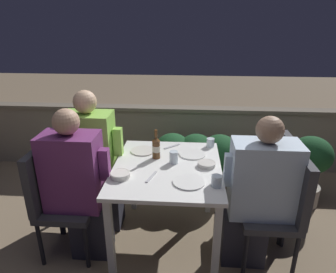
{
  "coord_description": "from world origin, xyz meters",
  "views": [
    {
      "loc": [
        0.16,
        -2.09,
        1.81
      ],
      "look_at": [
        0.0,
        0.07,
        0.94
      ],
      "focal_mm": 32.0,
      "sensor_mm": 36.0,
      "label": 1
    }
  ],
  "objects_px": {
    "chair_left_far": "(74,172)",
    "person_green_blouse": "(95,162)",
    "chair_left_near": "(54,194)",
    "chair_right_near": "(283,202)",
    "person_blue_shirt": "(257,195)",
    "person_purple_stripe": "(79,186)",
    "chair_right_far": "(274,180)",
    "potted_plant": "(309,164)",
    "beer_bottle": "(156,147)"
  },
  "relations": [
    {
      "from": "person_blue_shirt",
      "to": "chair_left_near",
      "type": "bearing_deg",
      "value": -179.71
    },
    {
      "from": "chair_left_near",
      "to": "chair_right_near",
      "type": "height_order",
      "value": "same"
    },
    {
      "from": "person_green_blouse",
      "to": "chair_right_far",
      "type": "relative_size",
      "value": 1.4
    },
    {
      "from": "potted_plant",
      "to": "person_blue_shirt",
      "type": "bearing_deg",
      "value": -130.07
    },
    {
      "from": "person_green_blouse",
      "to": "potted_plant",
      "type": "bearing_deg",
      "value": 13.28
    },
    {
      "from": "chair_left_far",
      "to": "chair_right_far",
      "type": "height_order",
      "value": "same"
    },
    {
      "from": "person_blue_shirt",
      "to": "person_purple_stripe",
      "type": "bearing_deg",
      "value": -179.66
    },
    {
      "from": "person_purple_stripe",
      "to": "person_blue_shirt",
      "type": "height_order",
      "value": "person_purple_stripe"
    },
    {
      "from": "person_purple_stripe",
      "to": "potted_plant",
      "type": "relative_size",
      "value": 1.66
    },
    {
      "from": "chair_right_near",
      "to": "potted_plant",
      "type": "distance_m",
      "value": 0.97
    },
    {
      "from": "chair_left_far",
      "to": "beer_bottle",
      "type": "height_order",
      "value": "beer_bottle"
    },
    {
      "from": "chair_right_near",
      "to": "person_purple_stripe",
      "type": "bearing_deg",
      "value": -179.71
    },
    {
      "from": "chair_left_near",
      "to": "chair_left_far",
      "type": "height_order",
      "value": "same"
    },
    {
      "from": "chair_left_near",
      "to": "person_blue_shirt",
      "type": "xyz_separation_m",
      "value": [
        1.54,
        0.01,
        0.06
      ]
    },
    {
      "from": "person_green_blouse",
      "to": "beer_bottle",
      "type": "xyz_separation_m",
      "value": [
        0.55,
        -0.05,
        0.18
      ]
    },
    {
      "from": "chair_left_far",
      "to": "beer_bottle",
      "type": "bearing_deg",
      "value": -3.58
    },
    {
      "from": "person_green_blouse",
      "to": "chair_left_far",
      "type": "bearing_deg",
      "value": 180.0
    },
    {
      "from": "chair_right_near",
      "to": "person_blue_shirt",
      "type": "relative_size",
      "value": 0.76
    },
    {
      "from": "person_blue_shirt",
      "to": "chair_right_far",
      "type": "height_order",
      "value": "person_blue_shirt"
    },
    {
      "from": "person_purple_stripe",
      "to": "potted_plant",
      "type": "xyz_separation_m",
      "value": [
        2.03,
        0.84,
        -0.16
      ]
    },
    {
      "from": "person_purple_stripe",
      "to": "person_blue_shirt",
      "type": "relative_size",
      "value": 1.02
    },
    {
      "from": "chair_left_far",
      "to": "chair_right_far",
      "type": "bearing_deg",
      "value": -0.44
    },
    {
      "from": "chair_left_far",
      "to": "chair_right_near",
      "type": "relative_size",
      "value": 1.0
    },
    {
      "from": "chair_left_far",
      "to": "beer_bottle",
      "type": "distance_m",
      "value": 0.8
    },
    {
      "from": "person_purple_stripe",
      "to": "chair_left_far",
      "type": "bearing_deg",
      "value": 116.85
    },
    {
      "from": "chair_left_near",
      "to": "person_blue_shirt",
      "type": "height_order",
      "value": "person_blue_shirt"
    },
    {
      "from": "person_green_blouse",
      "to": "chair_right_near",
      "type": "xyz_separation_m",
      "value": [
        1.52,
        -0.35,
        -0.1
      ]
    },
    {
      "from": "person_purple_stripe",
      "to": "beer_bottle",
      "type": "bearing_deg",
      "value": 29.01
    },
    {
      "from": "person_purple_stripe",
      "to": "potted_plant",
      "type": "distance_m",
      "value": 2.2
    },
    {
      "from": "person_blue_shirt",
      "to": "chair_right_near",
      "type": "bearing_deg",
      "value": -0.0
    },
    {
      "from": "chair_left_near",
      "to": "chair_left_far",
      "type": "distance_m",
      "value": 0.36
    },
    {
      "from": "chair_right_near",
      "to": "potted_plant",
      "type": "relative_size",
      "value": 1.23
    },
    {
      "from": "beer_bottle",
      "to": "potted_plant",
      "type": "height_order",
      "value": "beer_bottle"
    },
    {
      "from": "person_green_blouse",
      "to": "chair_left_near",
      "type": "bearing_deg",
      "value": -121.25
    },
    {
      "from": "beer_bottle",
      "to": "person_green_blouse",
      "type": "bearing_deg",
      "value": 175.13
    },
    {
      "from": "chair_left_near",
      "to": "person_blue_shirt",
      "type": "relative_size",
      "value": 0.76
    },
    {
      "from": "chair_right_near",
      "to": "chair_right_far",
      "type": "height_order",
      "value": "same"
    },
    {
      "from": "person_purple_stripe",
      "to": "chair_right_far",
      "type": "relative_size",
      "value": 1.35
    },
    {
      "from": "chair_left_far",
      "to": "person_green_blouse",
      "type": "height_order",
      "value": "person_green_blouse"
    },
    {
      "from": "chair_left_near",
      "to": "person_purple_stripe",
      "type": "distance_m",
      "value": 0.21
    },
    {
      "from": "person_purple_stripe",
      "to": "person_green_blouse",
      "type": "height_order",
      "value": "person_green_blouse"
    },
    {
      "from": "person_blue_shirt",
      "to": "chair_right_far",
      "type": "distance_m",
      "value": 0.41
    },
    {
      "from": "person_blue_shirt",
      "to": "potted_plant",
      "type": "relative_size",
      "value": 1.63
    },
    {
      "from": "chair_left_near",
      "to": "potted_plant",
      "type": "height_order",
      "value": "chair_left_near"
    },
    {
      "from": "chair_left_near",
      "to": "chair_right_far",
      "type": "height_order",
      "value": "same"
    },
    {
      "from": "chair_right_far",
      "to": "person_purple_stripe",
      "type": "bearing_deg",
      "value": -167.49
    },
    {
      "from": "chair_left_near",
      "to": "chair_right_near",
      "type": "bearing_deg",
      "value": 0.26
    },
    {
      "from": "person_purple_stripe",
      "to": "person_green_blouse",
      "type": "distance_m",
      "value": 0.36
    },
    {
      "from": "person_purple_stripe",
      "to": "person_green_blouse",
      "type": "relative_size",
      "value": 0.96
    },
    {
      "from": "chair_left_near",
      "to": "chair_right_near",
      "type": "relative_size",
      "value": 1.0
    }
  ]
}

